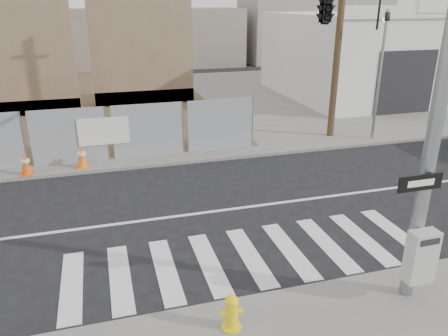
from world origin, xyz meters
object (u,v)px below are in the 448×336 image
object	(u,v)px
signal_pole	(355,42)
fire_hydrant	(232,312)
traffic_cone_d	(82,157)
auto_shop	(382,54)
traffic_cone_c	(26,164)

from	to	relation	value
signal_pole	fire_hydrant	world-z (taller)	signal_pole
traffic_cone_d	fire_hydrant	bearing A→B (deg)	-73.87
auto_shop	traffic_cone_d	bearing A→B (deg)	-154.35
traffic_cone_c	traffic_cone_d	bearing A→B (deg)	5.90
signal_pole	fire_hydrant	bearing A→B (deg)	-143.21
fire_hydrant	traffic_cone_d	world-z (taller)	traffic_cone_d
signal_pole	traffic_cone_c	bearing A→B (deg)	142.39
fire_hydrant	traffic_cone_d	xyz separation A→B (m)	(-2.66, 9.19, 0.04)
signal_pole	traffic_cone_c	xyz separation A→B (m)	(-8.13, 6.27, -4.29)
signal_pole	auto_shop	world-z (taller)	signal_pole
traffic_cone_d	signal_pole	bearing A→B (deg)	-45.58
traffic_cone_c	traffic_cone_d	size ratio (longest dim) A/B	0.97
traffic_cone_c	signal_pole	bearing A→B (deg)	-37.61
auto_shop	traffic_cone_c	world-z (taller)	auto_shop
auto_shop	traffic_cone_c	bearing A→B (deg)	-155.99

